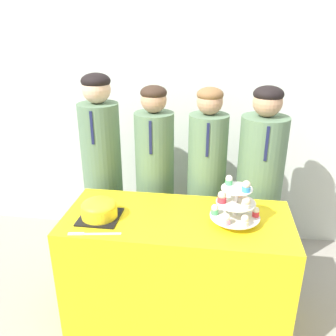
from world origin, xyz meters
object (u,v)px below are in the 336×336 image
student_1 (155,188)px  round_cake (99,209)px  student_0 (103,179)px  student_3 (258,194)px  cupcake_stand (235,204)px  cake_knife (86,234)px  student_2 (206,191)px

student_1 → round_cake: bearing=-110.1°
round_cake → student_0: student_0 is taller
student_3 → cupcake_stand: bearing=-109.0°
cake_knife → student_0: 0.77m
round_cake → cake_knife: (-0.02, -0.17, -0.06)m
student_0 → student_2: bearing=-0.0°
student_3 → student_1: bearing=-180.0°
cupcake_stand → student_0: size_ratio=0.19×
round_cake → student_1: student_1 is taller
cupcake_stand → student_1: 0.78m
student_0 → student_1: student_0 is taller
student_2 → student_3: (0.36, 0.00, -0.00)m
student_0 → cake_knife: bearing=-79.0°
student_0 → student_3: size_ratio=1.04×
cupcake_stand → student_1: size_ratio=0.20×
cupcake_stand → student_3: student_3 is taller
student_1 → student_3: 0.72m
cupcake_stand → student_0: 1.07m
cupcake_stand → student_1: bearing=135.3°
cupcake_stand → student_1: student_1 is taller
cupcake_stand → student_2: bearing=108.2°
round_cake → student_2: size_ratio=0.16×
student_1 → student_3: size_ratio=0.99×
student_1 → student_3: (0.72, 0.00, -0.00)m
student_0 → round_cake: bearing=-73.9°
round_cake → student_3: 1.11m
cake_knife → cupcake_stand: cupcake_stand is taller
student_1 → student_3: student_3 is taller
cupcake_stand → student_0: bearing=150.0°
student_0 → student_3: 1.10m
cake_knife → student_1: bearing=63.5°
student_2 → student_3: 0.36m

